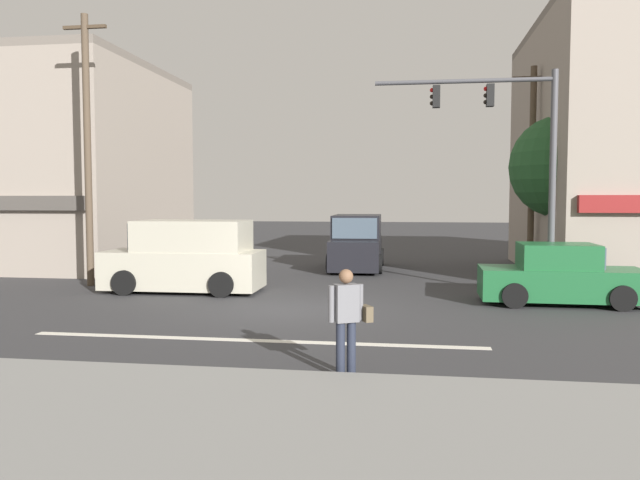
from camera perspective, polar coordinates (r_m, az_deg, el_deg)
ground_plane at (r=15.63m, az=-2.93°, el=-6.32°), size 120.00×120.00×0.00m
lane_marking_stripe at (r=12.29m, az=-6.20°, el=-9.10°), size 9.00×0.24×0.01m
sidewalk_curb at (r=7.73m, az=-16.05°, el=-16.48°), size 40.00×5.00×0.16m
building_left_block at (r=29.86m, az=-26.35°, el=6.03°), size 12.73×9.64×8.25m
street_tree at (r=22.06m, az=21.22°, el=6.23°), size 3.38×3.38×5.49m
utility_pole_near_left at (r=20.96m, az=-20.48°, el=7.99°), size 1.40×0.22×8.43m
utility_pole_far_right at (r=22.99m, az=18.80°, el=6.21°), size 1.40×0.22×7.31m
traffic_light_mast at (r=17.91m, az=17.47°, el=8.20°), size 4.89×0.25×6.20m
van_crossing_center at (r=24.42m, az=3.39°, el=-0.31°), size 2.14×4.65×2.11m
van_approaching_near at (r=18.80m, az=-12.11°, el=-1.60°), size 4.62×2.09×2.11m
sedan_crossing_rightbound at (r=17.40m, az=21.11°, el=-3.18°), size 4.13×1.93×1.58m
pedestrian_foreground_with_bag at (r=9.62m, az=2.53°, el=-6.93°), size 0.68×0.45×1.67m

